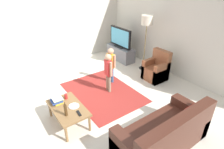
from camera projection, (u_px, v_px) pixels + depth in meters
ground at (92, 104)px, 4.57m from camera, size 7.80×7.80×0.00m
wall_back at (177, 32)px, 5.47m from camera, size 6.00×0.12×2.70m
wall_left at (45, 26)px, 6.08m from camera, size 0.12×6.00×2.70m
area_rug at (103, 92)px, 5.03m from camera, size 2.20×1.60×0.01m
tv_stand at (120, 53)px, 6.94m from camera, size 1.20×0.44×0.50m
tv at (120, 38)px, 6.65m from camera, size 1.10×0.28×0.71m
couch at (166, 136)px, 3.28m from camera, size 0.80×1.80×0.86m
armchair at (157, 70)px, 5.57m from camera, size 0.60×0.60×0.90m
floor_lamp at (147, 23)px, 5.63m from camera, size 0.36×0.36×1.78m
child_near_tv at (111, 62)px, 5.26m from camera, size 0.35×0.17×1.05m
child_center at (108, 70)px, 4.80m from camera, size 0.36×0.18×1.09m
coffee_table at (68, 109)px, 3.81m from camera, size 1.00×0.60×0.42m
book_stack at (57, 100)px, 3.90m from camera, size 0.28×0.23×0.14m
bottle at (66, 110)px, 3.51m from camera, size 0.06×0.06×0.30m
tv_remote at (79, 113)px, 3.61m from camera, size 0.17×0.06×0.02m
soda_can at (66, 96)px, 4.03m from camera, size 0.07×0.07×0.12m
plate at (74, 106)px, 3.81m from camera, size 0.22×0.22×0.02m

